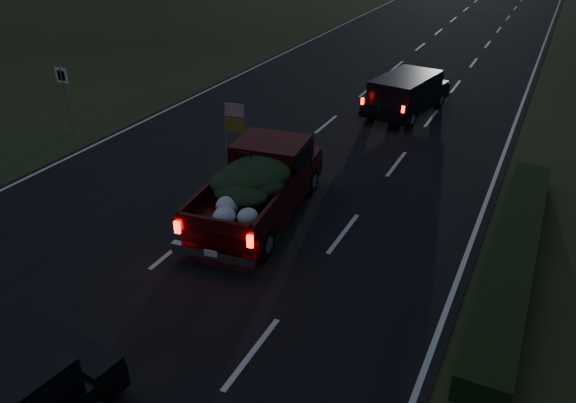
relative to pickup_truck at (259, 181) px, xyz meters
The scene contains 6 objects.
ground 2.89m from the pickup_truck, 114.26° to the right, with size 120.00×120.00×0.00m, color black.
road_asphalt 2.88m from the pickup_truck, 114.26° to the right, with size 14.00×120.00×0.02m, color black.
hedge_row 6.76m from the pickup_truck, ahead, with size 1.00×10.00×0.60m, color black.
route_sign 9.95m from the pickup_truck, 165.10° to the left, with size 0.55×0.08×2.50m.
pickup_truck is the anchor object (origin of this frame).
lead_suv 10.27m from the pickup_truck, 82.56° to the left, with size 2.63×4.84×1.32m.
Camera 1 is at (7.85, -9.65, 7.82)m, focal length 35.00 mm.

